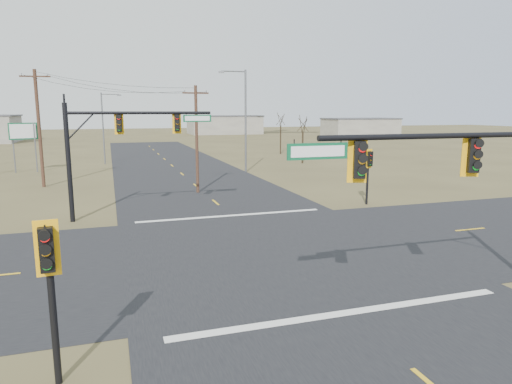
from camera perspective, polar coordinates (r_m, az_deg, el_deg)
ground at (r=22.38m, az=1.83°, el=-7.17°), size 320.00×320.00×0.00m
road_ew at (r=22.37m, az=1.83°, el=-7.15°), size 160.00×14.00×0.02m
road_ns at (r=22.37m, az=1.83°, el=-7.14°), size 14.00×160.00×0.02m
stop_bar_near at (r=15.97m, az=11.23°, el=-14.58°), size 12.00×0.40×0.01m
stop_bar_far at (r=29.29m, az=-3.11°, el=-2.95°), size 12.00×0.40×0.01m
mast_arm_near at (r=15.77m, az=25.65°, el=2.23°), size 10.33×0.58×6.51m
mast_arm_far at (r=29.18m, az=-16.74°, el=6.74°), size 8.84×0.46×7.12m
pedestal_signal_ne at (r=33.26m, az=13.98°, el=3.47°), size 0.65×0.55×4.01m
pedestal_signal_sw at (r=11.80m, az=-24.53°, el=-8.40°), size 0.59×0.51×4.20m
utility_pole_near at (r=37.34m, az=-7.43°, el=6.77°), size 2.11×0.27×8.63m
utility_pole_far at (r=44.10m, az=-25.48°, el=7.32°), size 2.47×0.38×10.13m
highway_sign at (r=55.50m, az=-27.05°, el=6.14°), size 2.74×1.00×5.38m
streetlight_a at (r=49.67m, az=-1.58°, el=9.53°), size 3.06×0.44×10.92m
streetlight_c at (r=60.60m, az=-18.41°, el=8.03°), size 2.48×0.35×8.86m
bare_tree_c at (r=58.63m, az=5.90°, el=8.53°), size 3.19×3.19×6.46m
bare_tree_d at (r=71.05m, az=3.11°, el=9.10°), size 2.88×2.88×6.70m
warehouse_mid at (r=134.10m, az=-3.98°, el=8.33°), size 20.00×12.00×5.00m
warehouse_right at (r=122.22m, az=12.89°, el=7.81°), size 18.00×10.00×4.50m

